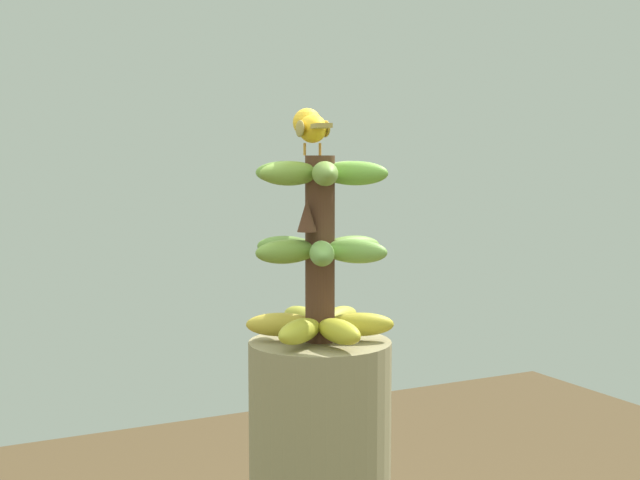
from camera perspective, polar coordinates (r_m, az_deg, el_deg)
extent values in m
cylinder|color=#4C2D1E|center=(1.63, 0.00, -0.61)|extent=(0.06, 0.06, 0.35)
ellipsoid|color=gold|center=(1.71, -1.28, -5.09)|extent=(0.13, 0.05, 0.04)
ellipsoid|color=gold|center=(1.65, -2.61, -5.49)|extent=(0.10, 0.13, 0.04)
ellipsoid|color=gold|center=(1.58, -1.33, -5.94)|extent=(0.11, 0.13, 0.04)
ellipsoid|color=gold|center=(1.58, 1.38, -5.93)|extent=(0.13, 0.05, 0.04)
ellipsoid|color=gold|center=(1.65, 2.61, -5.48)|extent=(0.10, 0.13, 0.04)
ellipsoid|color=#ACA733|center=(1.71, 1.23, -5.08)|extent=(0.11, 0.13, 0.04)
ellipsoid|color=olive|center=(1.59, -2.17, -0.75)|extent=(0.06, 0.13, 0.04)
ellipsoid|color=#669443|center=(1.56, 0.12, -0.88)|extent=(0.13, 0.09, 0.04)
ellipsoid|color=#6D9B42|center=(1.59, 2.27, -0.73)|extent=(0.13, 0.11, 0.04)
ellipsoid|color=olive|center=(1.67, 2.07, -0.47)|extent=(0.06, 0.13, 0.04)
ellipsoid|color=#5E9635|center=(1.70, -0.11, -0.36)|extent=(0.13, 0.09, 0.04)
ellipsoid|color=olive|center=(1.66, -2.18, -0.49)|extent=(0.13, 0.11, 0.04)
ellipsoid|color=#659E36|center=(1.59, 2.26, 4.35)|extent=(0.13, 0.12, 0.04)
ellipsoid|color=olive|center=(1.66, 1.87, 4.39)|extent=(0.07, 0.13, 0.04)
ellipsoid|color=#608D3D|center=(1.68, -0.29, 4.41)|extent=(0.13, 0.08, 0.04)
ellipsoid|color=olive|center=(1.65, -2.19, 4.38)|extent=(0.13, 0.12, 0.04)
ellipsoid|color=olive|center=(1.58, -1.97, 4.34)|extent=(0.07, 0.13, 0.04)
ellipsoid|color=olive|center=(1.55, 0.32, 4.33)|extent=(0.13, 0.08, 0.04)
cone|color=#4C2D1E|center=(1.59, -0.85, 1.61)|extent=(0.04, 0.04, 0.06)
cylinder|color=#C68933|center=(1.62, 0.03, 5.90)|extent=(0.00, 0.01, 0.02)
cylinder|color=#C68933|center=(1.62, -1.00, 5.91)|extent=(0.01, 0.00, 0.02)
ellipsoid|color=gold|center=(1.62, -0.49, 7.23)|extent=(0.11, 0.07, 0.05)
ellipsoid|color=olive|center=(1.62, 0.41, 7.23)|extent=(0.08, 0.03, 0.03)
ellipsoid|color=olive|center=(1.61, -1.31, 7.24)|extent=(0.08, 0.03, 0.03)
cube|color=olive|center=(1.54, 0.09, 7.41)|extent=(0.07, 0.04, 0.01)
sphere|color=gold|center=(1.67, -0.80, 7.62)|extent=(0.05, 0.05, 0.05)
sphere|color=black|center=(1.67, -1.54, 7.76)|extent=(0.01, 0.01, 0.01)
cone|color=orange|center=(1.70, -1.03, 7.58)|extent=(0.03, 0.03, 0.02)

